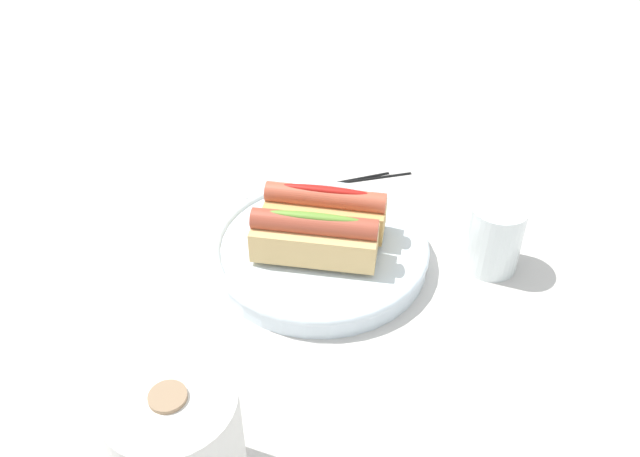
# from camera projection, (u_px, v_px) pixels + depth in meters

# --- Properties ---
(ground_plane) EXTENTS (2.40, 2.40, 0.00)m
(ground_plane) POSITION_uv_depth(u_px,v_px,m) (337.00, 264.00, 0.83)
(ground_plane) COLOR beige
(serving_bowl) EXTENTS (0.27, 0.27, 0.03)m
(serving_bowl) POSITION_uv_depth(u_px,v_px,m) (320.00, 250.00, 0.82)
(serving_bowl) COLOR silver
(serving_bowl) RESTS_ON ground_plane
(hotdog_front) EXTENTS (0.15, 0.06, 0.06)m
(hotdog_front) POSITION_uv_depth(u_px,v_px,m) (325.00, 210.00, 0.82)
(hotdog_front) COLOR tan
(hotdog_front) RESTS_ON serving_bowl
(hotdog_back) EXTENTS (0.15, 0.06, 0.06)m
(hotdog_back) POSITION_uv_depth(u_px,v_px,m) (314.00, 237.00, 0.78)
(hotdog_back) COLOR #DBB270
(hotdog_back) RESTS_ON serving_bowl
(water_glass) EXTENTS (0.07, 0.07, 0.09)m
(water_glass) POSITION_uv_depth(u_px,v_px,m) (493.00, 241.00, 0.80)
(water_glass) COLOR white
(water_glass) RESTS_ON ground_plane
(paper_towel_roll) EXTENTS (0.11, 0.11, 0.13)m
(paper_towel_roll) POSITION_uv_depth(u_px,v_px,m) (179.00, 446.00, 0.55)
(paper_towel_roll) COLOR white
(paper_towel_roll) RESTS_ON ground_plane
(chopstick_near) EXTENTS (0.20, 0.10, 0.01)m
(chopstick_near) POSITION_uv_depth(u_px,v_px,m) (319.00, 185.00, 0.96)
(chopstick_near) COLOR black
(chopstick_near) RESTS_ON ground_plane
(chopstick_far) EXTENTS (0.21, 0.08, 0.01)m
(chopstick_far) POSITION_uv_depth(u_px,v_px,m) (341.00, 182.00, 0.97)
(chopstick_far) COLOR black
(chopstick_far) RESTS_ON ground_plane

